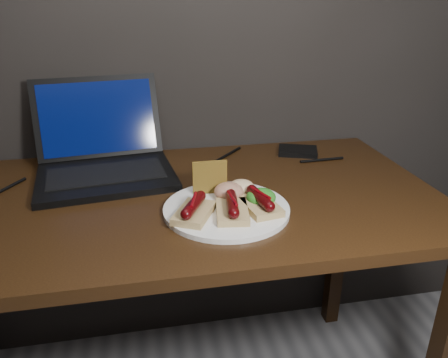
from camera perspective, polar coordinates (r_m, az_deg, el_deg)
name	(u,v)px	position (r m, az deg, el deg)	size (l,w,h in m)	color
desk	(166,227)	(1.15, -7.62, -6.20)	(1.40, 0.70, 0.75)	#331F0C
laptop	(103,155)	(1.27, -15.48, 3.04)	(0.40, 0.40, 0.25)	black
hard_drive	(298,151)	(1.41, 9.61, 3.62)	(0.12, 0.09, 0.02)	black
desk_cables	(173,172)	(1.24, -6.73, 0.88)	(1.03, 0.32, 0.01)	black
plate	(226,209)	(1.02, 0.32, -3.95)	(0.29, 0.29, 0.01)	white
bread_sausage_left	(194,209)	(0.97, -3.97, -3.97)	(0.11, 0.13, 0.04)	tan
bread_sausage_center	(232,208)	(0.98, 1.08, -3.81)	(0.09, 0.12, 0.04)	tan
bread_sausage_right	(260,202)	(1.01, 4.74, -3.06)	(0.09, 0.13, 0.04)	tan
crispbread	(210,177)	(1.07, -1.85, 0.22)	(0.09, 0.01, 0.09)	olive
salad_greens	(261,197)	(1.03, 4.86, -2.37)	(0.07, 0.07, 0.04)	#136218
salsa_mound	(229,191)	(1.05, 0.63, -1.61)	(0.07, 0.07, 0.04)	maroon
coleslaw_mound	(241,187)	(1.08, 2.29, -1.07)	(0.06, 0.06, 0.04)	silver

